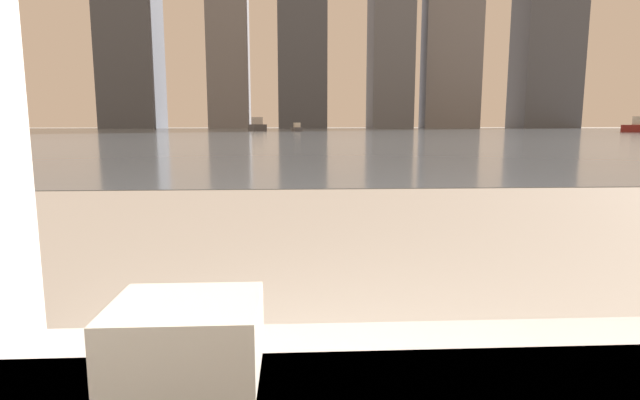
{
  "coord_description": "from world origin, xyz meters",
  "views": [
    {
      "loc": [
        0.02,
        0.15,
        0.89
      ],
      "look_at": [
        0.14,
        2.43,
        0.55
      ],
      "focal_mm": 28.0,
      "sensor_mm": 36.0,
      "label": 1
    }
  ],
  "objects": [
    {
      "name": "skyline_tower_5",
      "position": [
        59.44,
        118.0,
        26.24
      ],
      "size": [
        13.48,
        10.54,
        52.49
      ],
      "color": "#4C515B",
      "rests_on": "ground_plane"
    },
    {
      "name": "harbor_water",
      "position": [
        0.0,
        62.0,
        0.01
      ],
      "size": [
        180.0,
        110.0,
        0.01
      ],
      "color": "slate",
      "rests_on": "ground_plane"
    },
    {
      "name": "skyline_tower_2",
      "position": [
        2.13,
        118.0,
        22.22
      ],
      "size": [
        11.05,
        7.24,
        44.45
      ],
      "color": "#4C515B",
      "rests_on": "ground_plane"
    },
    {
      "name": "skyline_tower_4",
      "position": [
        36.79,
        118.0,
        24.05
      ],
      "size": [
        13.02,
        6.1,
        48.1
      ],
      "color": "slate",
      "rests_on": "ground_plane"
    },
    {
      "name": "towel_stack",
      "position": [
        -0.16,
        0.93,
        0.55
      ],
      "size": [
        0.24,
        0.2,
        0.12
      ],
      "color": "silver",
      "rests_on": "bathtub"
    },
    {
      "name": "harbor_boat_4",
      "position": [
        0.44,
        64.72,
        0.4
      ],
      "size": [
        1.46,
        3.09,
        1.11
      ],
      "color": "#4C4C51",
      "rests_on": "harbor_water"
    },
    {
      "name": "harbor_boat_3",
      "position": [
        -5.23,
        72.78,
        0.68
      ],
      "size": [
        3.03,
        5.36,
        1.91
      ],
      "color": "#4C4C51",
      "rests_on": "harbor_water"
    },
    {
      "name": "skyline_tower_1",
      "position": [
        -14.66,
        118.0,
        20.22
      ],
      "size": [
        9.02,
        7.61,
        40.44
      ],
      "color": "slate",
      "rests_on": "ground_plane"
    },
    {
      "name": "skyline_tower_3",
      "position": [
        22.43,
        118.0,
        16.67
      ],
      "size": [
        9.32,
        11.22,
        33.34
      ],
      "color": "slate",
      "rests_on": "ground_plane"
    }
  ]
}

